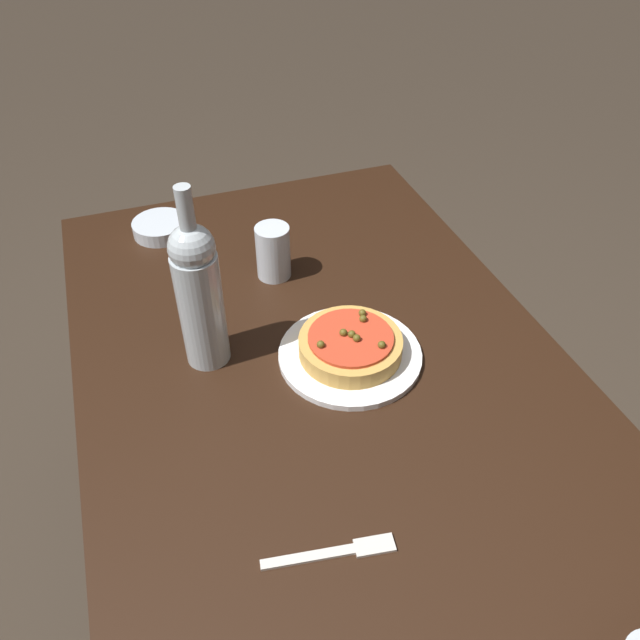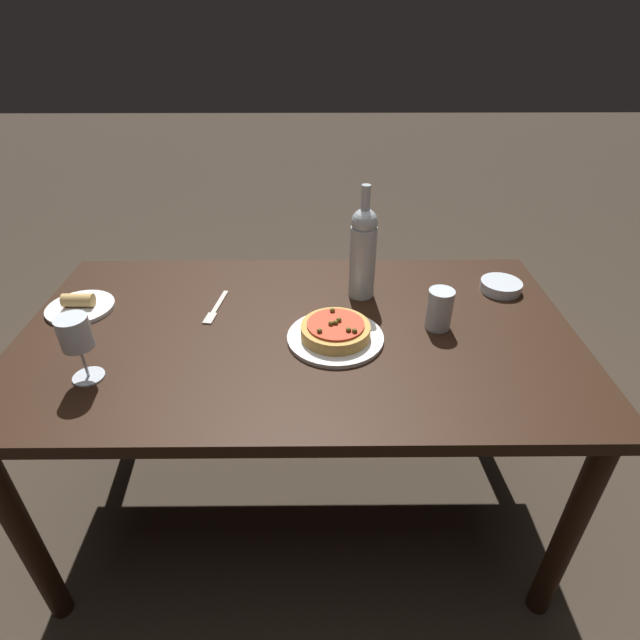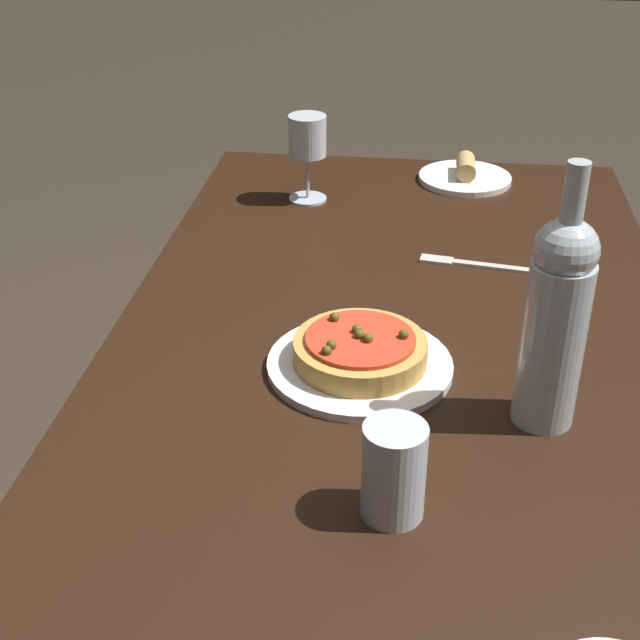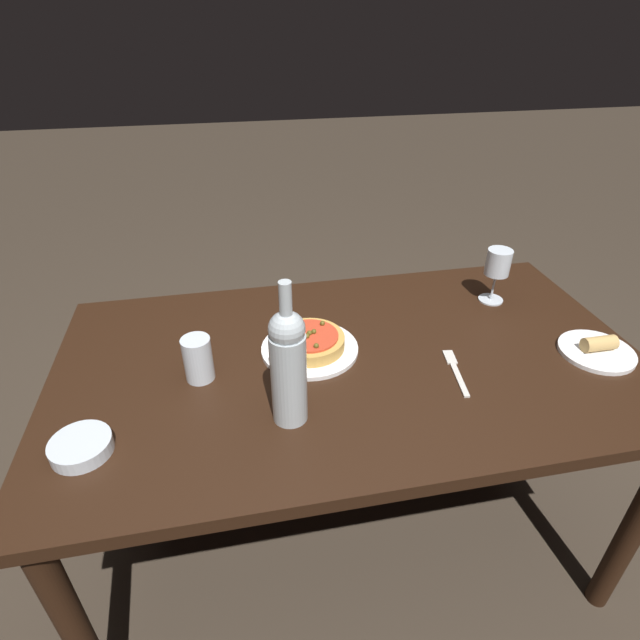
% 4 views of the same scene
% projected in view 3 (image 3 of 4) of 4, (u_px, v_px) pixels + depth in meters
% --- Properties ---
extents(dining_table, '(1.52, 0.85, 0.74)m').
position_uv_depth(dining_table, '(396.00, 382.00, 1.36)').
color(dining_table, black).
rests_on(dining_table, ground_plane).
extents(dinner_plate, '(0.26, 0.26, 0.01)m').
position_uv_depth(dinner_plate, '(360.00, 365.00, 1.23)').
color(dinner_plate, white).
rests_on(dinner_plate, dining_table).
extents(pizza, '(0.18, 0.18, 0.05)m').
position_uv_depth(pizza, '(360.00, 350.00, 1.22)').
color(pizza, gold).
rests_on(pizza, dinner_plate).
extents(wine_glass, '(0.07, 0.07, 0.17)m').
position_uv_depth(wine_glass, '(307.00, 140.00, 1.70)').
color(wine_glass, silver).
rests_on(wine_glass, dining_table).
extents(wine_bottle, '(0.08, 0.08, 0.34)m').
position_uv_depth(wine_bottle, '(556.00, 318.00, 1.06)').
color(wine_bottle, '#B2BCC1').
rests_on(wine_bottle, dining_table).
extents(water_cup, '(0.07, 0.07, 0.11)m').
position_uv_depth(water_cup, '(394.00, 471.00, 0.95)').
color(water_cup, silver).
rests_on(water_cup, dining_table).
extents(fork, '(0.05, 0.18, 0.00)m').
position_uv_depth(fork, '(466.00, 263.00, 1.51)').
color(fork, beige).
rests_on(fork, dining_table).
extents(side_plate, '(0.19, 0.19, 0.05)m').
position_uv_depth(side_plate, '(465.00, 175.00, 1.85)').
color(side_plate, white).
rests_on(side_plate, dining_table).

